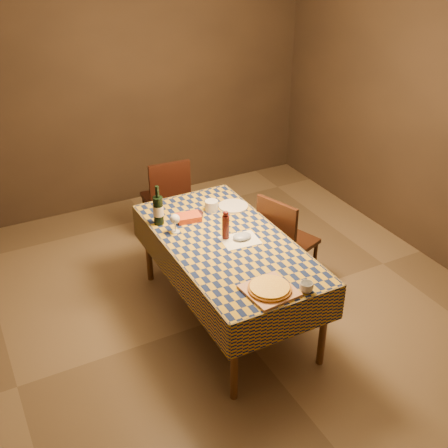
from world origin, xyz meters
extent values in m
plane|color=brown|center=(0.00, 0.00, 0.00)|extent=(5.00, 5.00, 0.00)
cube|color=#34271D|center=(0.00, 2.50, 1.35)|extent=(4.50, 0.10, 2.70)
cube|color=#34271D|center=(2.25, 0.00, 1.35)|extent=(0.10, 5.00, 2.70)
cylinder|color=brown|center=(-0.38, -0.83, 0.38)|extent=(0.06, 0.06, 0.75)
cylinder|color=brown|center=(0.38, -0.83, 0.38)|extent=(0.06, 0.06, 0.75)
cylinder|color=brown|center=(-0.38, 0.83, 0.38)|extent=(0.06, 0.06, 0.75)
cylinder|color=brown|center=(0.38, 0.83, 0.38)|extent=(0.06, 0.06, 0.75)
cube|color=brown|center=(0.00, 0.00, 0.74)|extent=(0.90, 1.80, 0.03)
cube|color=brown|center=(0.00, 0.00, 0.76)|extent=(0.92, 1.82, 0.02)
cube|color=brown|center=(0.00, -0.92, 0.62)|extent=(0.94, 0.01, 0.30)
cube|color=brown|center=(0.00, 0.92, 0.62)|extent=(0.94, 0.01, 0.30)
cube|color=brown|center=(-0.47, 0.00, 0.62)|extent=(0.01, 1.84, 0.30)
cube|color=brown|center=(0.47, 0.00, 0.62)|extent=(0.01, 1.84, 0.30)
cube|color=#B47A54|center=(-0.05, -0.74, 0.78)|extent=(0.36, 0.36, 0.02)
cylinder|color=#A2601B|center=(-0.05, -0.74, 0.80)|extent=(0.40, 0.40, 0.02)
cylinder|color=gold|center=(-0.05, -0.74, 0.81)|extent=(0.36, 0.36, 0.01)
cylinder|color=#461210|center=(0.01, 0.04, 0.87)|extent=(0.07, 0.07, 0.20)
sphere|color=#461210|center=(0.01, 0.04, 0.99)|extent=(0.04, 0.04, 0.04)
imported|color=#5B414C|center=(-0.06, 0.46, 0.79)|extent=(0.15, 0.15, 0.04)
cylinder|color=white|center=(-0.31, 0.32, 0.77)|extent=(0.07, 0.07, 0.01)
cylinder|color=white|center=(-0.31, 0.32, 0.81)|extent=(0.01, 0.01, 0.08)
sphere|color=white|center=(-0.31, 0.32, 0.89)|extent=(0.08, 0.08, 0.08)
ellipsoid|color=#45080D|center=(-0.31, 0.32, 0.88)|extent=(0.05, 0.05, 0.03)
cylinder|color=black|center=(-0.37, 0.51, 0.89)|extent=(0.09, 0.09, 0.25)
cylinder|color=black|center=(-0.37, 0.51, 1.07)|extent=(0.03, 0.03, 0.10)
cylinder|color=beige|center=(-0.37, 0.51, 0.89)|extent=(0.10, 0.10, 0.09)
cylinder|color=silver|center=(0.12, 0.51, 0.82)|extent=(0.13, 0.13, 0.10)
cube|color=#C5441A|center=(-0.13, 0.45, 0.80)|extent=(0.22, 0.17, 0.05)
cylinder|color=silver|center=(0.32, 0.48, 0.78)|extent=(0.32, 0.32, 0.02)
imported|color=silver|center=(0.17, -0.85, 0.81)|extent=(0.13, 0.13, 0.08)
cube|color=white|center=(0.10, -0.04, 0.77)|extent=(0.31, 0.25, 0.00)
ellipsoid|color=#97A6C1|center=(0.12, -0.03, 0.79)|extent=(0.16, 0.13, 0.05)
cube|color=black|center=(0.07, 1.50, 0.45)|extent=(0.45, 0.45, 0.04)
cube|color=black|center=(0.05, 1.30, 0.70)|extent=(0.42, 0.07, 0.46)
cylinder|color=black|center=(0.26, 1.66, 0.21)|extent=(0.04, 0.04, 0.43)
cylinder|color=black|center=(-0.10, 1.69, 0.21)|extent=(0.04, 0.04, 0.43)
cylinder|color=black|center=(0.23, 1.30, 0.21)|extent=(0.04, 0.04, 0.43)
cylinder|color=black|center=(-0.13, 1.33, 0.21)|extent=(0.04, 0.04, 0.43)
cube|color=black|center=(0.73, 0.19, 0.45)|extent=(0.54, 0.54, 0.04)
cube|color=black|center=(0.55, 0.12, 0.70)|extent=(0.17, 0.41, 0.46)
cylinder|color=black|center=(0.96, 0.08, 0.21)|extent=(0.04, 0.04, 0.43)
cylinder|color=black|center=(0.84, 0.42, 0.21)|extent=(0.04, 0.04, 0.43)
cylinder|color=black|center=(0.62, -0.04, 0.21)|extent=(0.04, 0.04, 0.43)
cylinder|color=black|center=(0.50, 0.30, 0.21)|extent=(0.04, 0.04, 0.43)
camera|label=1|loc=(-1.79, -3.37, 3.12)|focal=45.00mm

